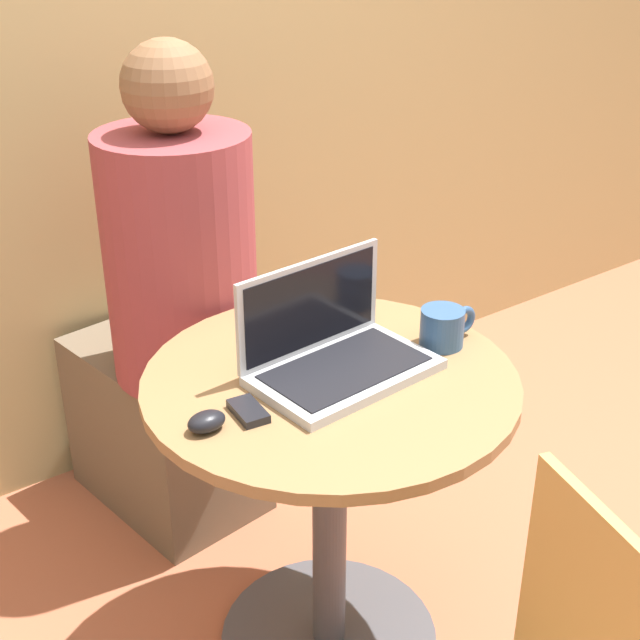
# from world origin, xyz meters

# --- Properties ---
(ground_plane) EXTENTS (12.00, 12.00, 0.00)m
(ground_plane) POSITION_xyz_m (0.00, 0.00, 0.00)
(ground_plane) COLOR #B26042
(back_wall) EXTENTS (7.00, 0.05, 2.60)m
(back_wall) POSITION_xyz_m (0.00, 1.00, 1.30)
(back_wall) COLOR tan
(back_wall) RESTS_ON ground_plane
(round_table) EXTENTS (0.74, 0.74, 0.70)m
(round_table) POSITION_xyz_m (0.00, 0.00, 0.49)
(round_table) COLOR #4C4C51
(round_table) RESTS_ON ground_plane
(laptop) EXTENTS (0.37, 0.24, 0.21)m
(laptop) POSITION_xyz_m (0.02, 0.02, 0.75)
(laptop) COLOR #B7B7BC
(laptop) RESTS_ON round_table
(cell_phone) EXTENTS (0.06, 0.09, 0.02)m
(cell_phone) POSITION_xyz_m (-0.20, -0.02, 0.71)
(cell_phone) COLOR black
(cell_phone) RESTS_ON round_table
(computer_mouse) EXTENTS (0.07, 0.05, 0.04)m
(computer_mouse) POSITION_xyz_m (-0.29, -0.02, 0.72)
(computer_mouse) COLOR black
(computer_mouse) RESTS_ON round_table
(coffee_cup) EXTENTS (0.14, 0.09, 0.08)m
(coffee_cup) POSITION_xyz_m (0.27, -0.03, 0.74)
(coffee_cup) COLOR #335684
(coffee_cup) RESTS_ON round_table
(person_seated) EXTENTS (0.40, 0.58, 1.27)m
(person_seated) POSITION_xyz_m (-0.03, 0.63, 0.53)
(person_seated) COLOR brown
(person_seated) RESTS_ON ground_plane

